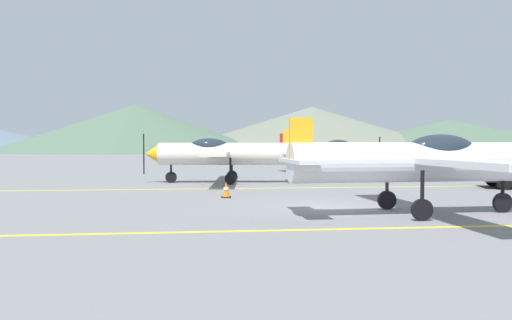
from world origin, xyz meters
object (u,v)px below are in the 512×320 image
(traffic_cone_side, at_px, (226,190))
(airplane_near, at_px, (420,161))
(airplane_mid, at_px, (221,153))
(airplane_far, at_px, (330,150))

(traffic_cone_side, bearing_deg, airplane_near, -43.31)
(airplane_mid, xyz_separation_m, traffic_cone_side, (-0.12, -7.07, -1.26))
(airplane_mid, relative_size, traffic_cone_side, 15.58)
(airplane_near, bearing_deg, traffic_cone_side, 136.69)
(airplane_far, relative_size, traffic_cone_side, 15.59)
(airplane_near, height_order, airplane_mid, same)
(airplane_near, bearing_deg, airplane_mid, 113.31)
(airplane_mid, relative_size, airplane_far, 1.00)
(airplane_far, bearing_deg, airplane_near, -98.26)
(airplane_near, xyz_separation_m, traffic_cone_side, (-5.33, 5.02, -1.26))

